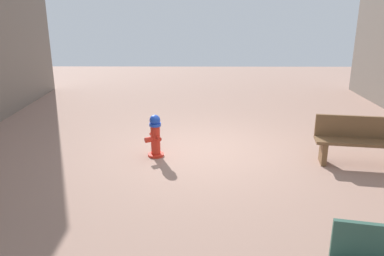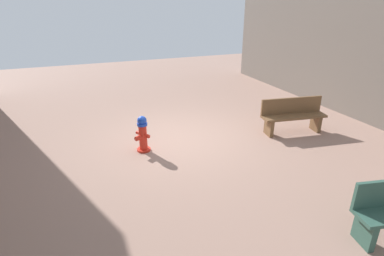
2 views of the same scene
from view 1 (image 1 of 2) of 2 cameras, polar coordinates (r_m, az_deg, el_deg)
ground_plane at (r=8.33m, az=2.12°, el=-3.35°), size 23.40×23.40×0.00m
fire_hydrant at (r=7.91m, az=-5.50°, el=-1.16°), size 0.39×0.40×0.89m
bench_near at (r=8.18m, az=23.93°, el=-1.63°), size 1.82×0.71×0.95m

